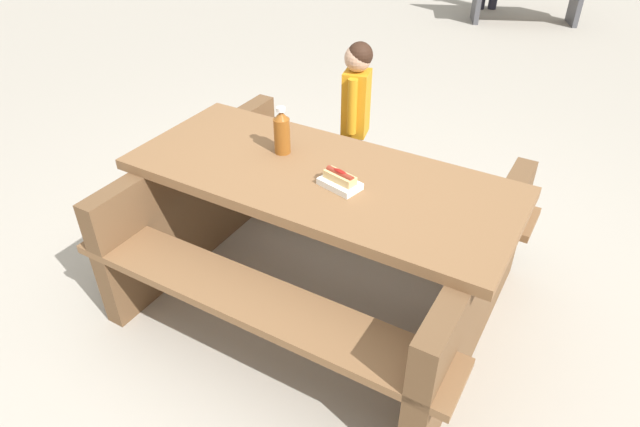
% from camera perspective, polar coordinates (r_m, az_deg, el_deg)
% --- Properties ---
extents(ground_plane, '(30.00, 30.00, 0.00)m').
position_cam_1_polar(ground_plane, '(2.96, 0.00, -8.33)').
color(ground_plane, '#ADA599').
rests_on(ground_plane, ground).
extents(picnic_table, '(1.97, 1.63, 0.75)m').
position_cam_1_polar(picnic_table, '(2.68, 0.00, -1.41)').
color(picnic_table, brown).
rests_on(picnic_table, ground).
extents(soda_bottle, '(0.08, 0.08, 0.23)m').
position_cam_1_polar(soda_bottle, '(2.63, -3.97, 8.41)').
color(soda_bottle, brown).
rests_on(soda_bottle, picnic_table).
extents(hotdog_tray, '(0.21, 0.17, 0.08)m').
position_cam_1_polar(hotdog_tray, '(2.39, 2.07, 3.42)').
color(hotdog_tray, white).
rests_on(hotdog_tray, picnic_table).
extents(child_in_coat, '(0.17, 0.26, 1.05)m').
position_cam_1_polar(child_in_coat, '(3.39, 3.78, 11.26)').
color(child_in_coat, '#262633').
rests_on(child_in_coat, ground).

